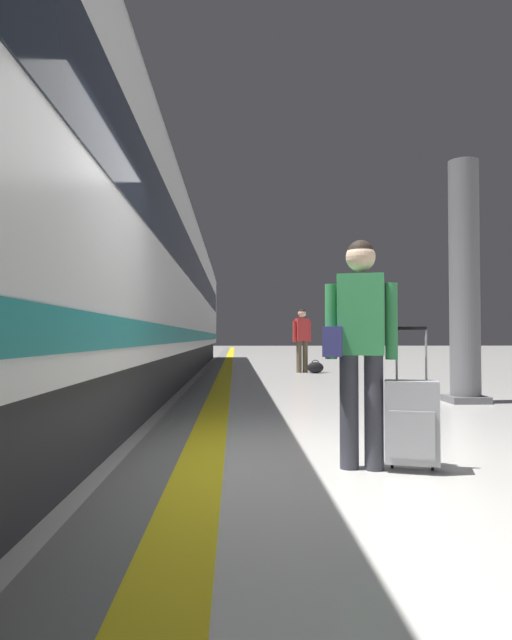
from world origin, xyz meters
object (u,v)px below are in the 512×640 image
(traveller_foreground, at_px, (359,336))
(platform_pillar, at_px, (464,286))
(rolling_suitcase_foreground, at_px, (412,422))
(high_speed_train, at_px, (110,256))
(duffel_bag_near, at_px, (315,368))
(passenger_near, at_px, (302,335))

(traveller_foreground, xyz_separation_m, platform_pillar, (2.50, 4.17, 0.75))
(rolling_suitcase_foreground, height_order, platform_pillar, platform_pillar)
(high_speed_train, xyz_separation_m, traveller_foreground, (3.26, -6.64, -1.53))
(high_speed_train, bearing_deg, duffel_bag_near, 44.57)
(traveller_foreground, bearing_deg, rolling_suitcase_foreground, -12.19)
(high_speed_train, xyz_separation_m, platform_pillar, (5.76, -2.47, -0.78))
(high_speed_train, xyz_separation_m, passenger_near, (4.18, 4.75, -1.49))
(rolling_suitcase_foreground, bearing_deg, traveller_foreground, 167.81)
(passenger_near, bearing_deg, duffel_bag_near, -44.58)
(platform_pillar, bearing_deg, duffel_bag_near, 100.30)
(duffel_bag_near, xyz_separation_m, platform_pillar, (1.26, -6.91, 1.57))
(traveller_foreground, bearing_deg, passenger_near, 85.38)
(traveller_foreground, height_order, rolling_suitcase_foreground, traveller_foreground)
(duffel_bag_near, bearing_deg, high_speed_train, -135.43)
(traveller_foreground, bearing_deg, high_speed_train, 116.17)
(rolling_suitcase_foreground, relative_size, duffel_bag_near, 2.37)
(traveller_foreground, xyz_separation_m, passenger_near, (0.92, 11.39, 0.04))
(high_speed_train, distance_m, duffel_bag_near, 6.75)
(passenger_near, xyz_separation_m, platform_pillar, (1.58, -7.22, 0.71))
(high_speed_train, height_order, duffel_bag_near, high_speed_train)
(passenger_near, height_order, duffel_bag_near, passenger_near)
(rolling_suitcase_foreground, bearing_deg, passenger_near, 87.22)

